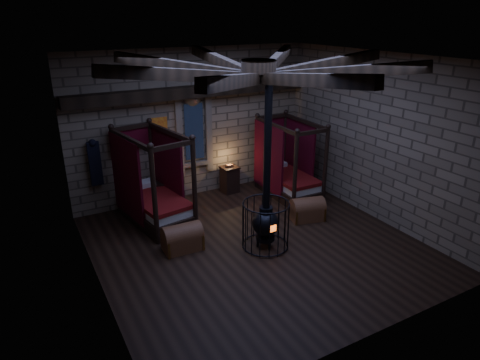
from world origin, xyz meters
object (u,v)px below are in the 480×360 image
bed_left (154,199)px  trunk_right (307,210)px  bed_right (287,177)px  trunk_left (182,238)px  stove (266,221)px

bed_left → trunk_right: bearing=-38.0°
bed_right → trunk_left: size_ratio=2.48×
stove → trunk_right: bearing=18.5°
bed_right → trunk_right: size_ratio=2.33×
trunk_left → trunk_right: trunk_left is taller
stove → bed_left: bearing=122.2°
trunk_left → trunk_right: size_ratio=0.94×
bed_left → bed_right: bed_left is taller
bed_left → trunk_right: (3.48, -1.90, -0.30)m
stove → trunk_left: bearing=152.1°
bed_right → trunk_left: (-3.90, -1.51, -0.26)m
bed_right → stove: bearing=-132.7°
trunk_left → stove: 1.93m
trunk_left → trunk_right: 3.41m
bed_right → trunk_right: bed_right is taller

